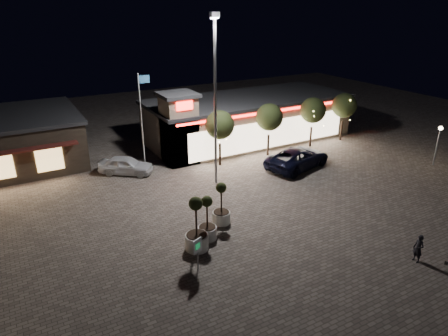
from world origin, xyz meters
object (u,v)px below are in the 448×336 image
pedestrian (418,249)px  planter_left (197,233)px  white_sedan (126,165)px  pickup_truck (298,158)px  valet_sign (198,249)px  planter_mid (207,226)px

pedestrian → planter_left: 11.97m
white_sedan → pickup_truck: bearing=-77.7°
valet_sign → planter_left: bearing=66.1°
white_sedan → valet_sign: 14.39m
planter_left → pickup_truck: bearing=28.2°
pedestrian → valet_sign: size_ratio=0.84×
valet_sign → white_sedan: bearing=88.2°
planter_left → white_sedan: bearing=91.6°
pickup_truck → white_sedan: (-13.04, 5.75, -0.12)m
pedestrian → planter_mid: (-8.79, 7.53, 0.06)m
white_sedan → planter_left: size_ratio=1.33×
pickup_truck → planter_left: planter_left is taller
pedestrian → planter_left: bearing=-119.9°
pedestrian → pickup_truck: bearing=173.2°
pedestrian → valet_sign: bearing=-110.3°
white_sedan → valet_sign: bearing=-145.7°
pickup_truck → planter_left: size_ratio=1.90×
planter_left → valet_sign: size_ratio=1.73×
pickup_truck → planter_left: 14.39m
planter_mid → valet_sign: planter_mid is taller
pickup_truck → pedestrian: 13.97m
white_sedan → pedestrian: 21.91m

